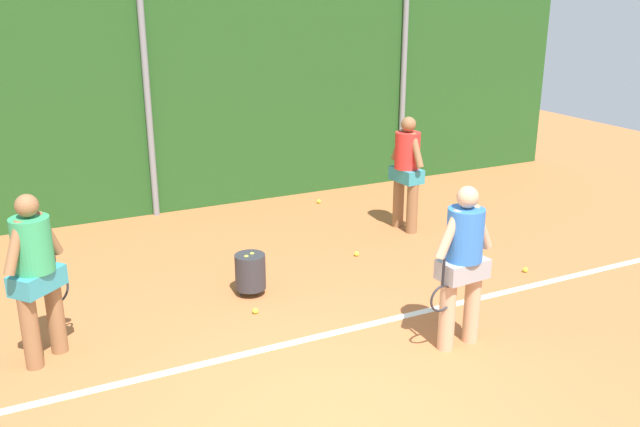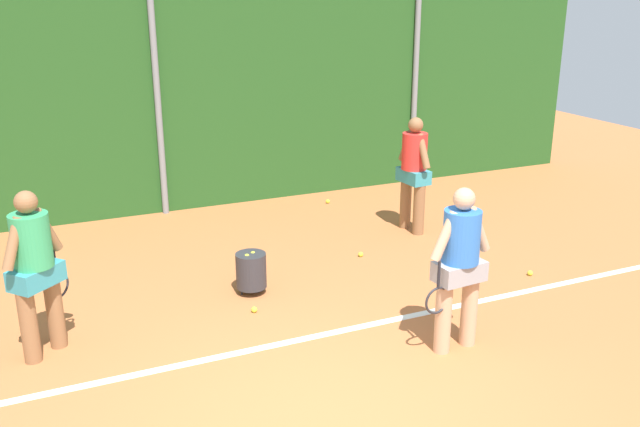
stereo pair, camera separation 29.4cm
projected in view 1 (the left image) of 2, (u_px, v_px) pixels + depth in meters
The scene contains 13 objects.
ground_plane at pixel (253, 330), 7.30m from camera, with size 24.90×24.90×0.00m, color #B76638.
hedge_fence_backdrop at pixel (146, 108), 10.59m from camera, with size 15.82×0.25×3.38m, color #23511E.
fence_post_center at pixel (148, 100), 10.39m from camera, with size 0.10×0.10×3.67m, color gray.
fence_post_right at pixel (403, 82), 12.30m from camera, with size 0.10×0.10×3.67m, color gray.
court_baseline_paint at pixel (269, 348), 6.93m from camera, with size 11.56×0.10×0.01m, color white.
player_foreground_near at pixel (463, 259), 6.72m from camera, with size 0.78×0.36×1.68m.
player_midcourt at pixel (36, 270), 6.45m from camera, with size 0.59×0.60×1.68m.
player_backcourt_far at pixel (407, 167), 10.03m from camera, with size 0.36×0.71×1.70m.
ball_hopper at pixel (250, 271), 8.07m from camera, with size 0.36×0.36×0.51m.
tennis_ball_2 at pixel (255, 311), 7.66m from camera, with size 0.07×0.07×0.07m, color #CCDB33.
tennis_ball_4 at pixel (357, 254), 9.29m from camera, with size 0.07×0.07×0.07m, color #CCDB33.
tennis_ball_5 at pixel (525, 270), 8.77m from camera, with size 0.07×0.07×0.07m, color #CCDB33.
tennis_ball_6 at pixel (319, 201), 11.54m from camera, with size 0.07×0.07×0.07m, color #CCDB33.
Camera 1 is at (-2.24, -4.31, 3.48)m, focal length 38.65 mm.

